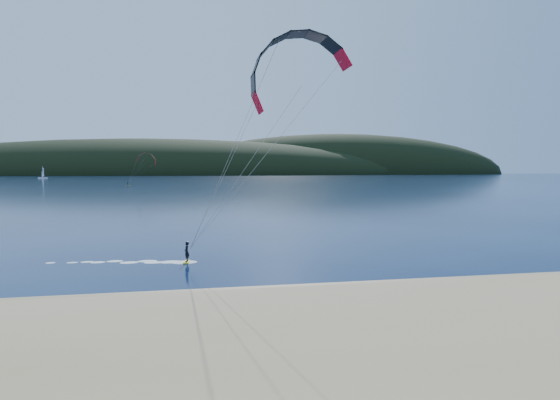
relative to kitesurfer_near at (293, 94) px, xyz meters
name	(u,v)px	position (x,y,z in m)	size (l,w,h in m)	color
ground	(299,316)	(-1.56, -8.36, -12.01)	(1800.00, 1800.00, 0.00)	#061333
wet_sand	(281,291)	(-1.56, -3.86, -11.96)	(220.00, 2.50, 0.10)	#938155
headland	(194,175)	(-0.93, 736.93, -12.01)	(1200.00, 310.00, 140.00)	black
kitesurfer_near	(293,94)	(0.00, 0.00, 0.00)	(21.96, 9.20, 16.36)	yellow
kitesurfer_far	(146,163)	(-26.86, 191.37, -1.54)	(14.01, 6.51, 14.10)	yellow
sailboat	(43,178)	(-129.08, 391.92, -11.23)	(7.54, 4.76, 10.57)	white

